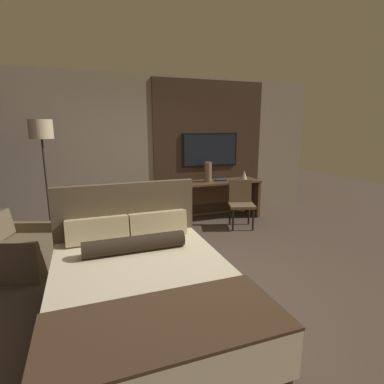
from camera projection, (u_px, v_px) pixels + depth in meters
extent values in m
plane|color=#4C3D33|center=(193.00, 282.00, 3.66)|extent=(16.00, 16.00, 0.00)
cube|color=gray|center=(147.00, 151.00, 5.74)|extent=(7.20, 0.06, 2.80)
cube|color=#3D2B1E|center=(209.00, 149.00, 6.13)|extent=(2.34, 0.03, 2.70)
cube|color=#33281E|center=(148.00, 323.00, 2.72)|extent=(1.57, 2.07, 0.22)
cube|color=beige|center=(146.00, 294.00, 2.66)|extent=(1.62, 2.13, 0.36)
cube|color=#422D1E|center=(167.00, 322.00, 1.98)|extent=(1.63, 0.75, 0.02)
cube|color=brown|center=(127.00, 232.00, 3.63)|extent=(1.65, 0.08, 1.21)
cube|color=#C6B284|center=(98.00, 230.00, 3.36)|extent=(0.68, 0.23, 0.31)
cube|color=#C6B284|center=(158.00, 223.00, 3.59)|extent=(0.68, 0.23, 0.31)
cylinder|color=#2D2319|center=(135.00, 244.00, 3.11)|extent=(1.05, 0.17, 0.17)
cube|color=brown|center=(215.00, 182.00, 5.99)|extent=(1.84, 0.56, 0.03)
cube|color=brown|center=(173.00, 205.00, 5.78)|extent=(0.06, 0.50, 0.75)
cube|color=brown|center=(253.00, 197.00, 6.37)|extent=(0.06, 0.50, 0.75)
cube|color=brown|center=(210.00, 195.00, 6.30)|extent=(1.72, 0.02, 0.37)
cube|color=black|center=(210.00, 150.00, 6.11)|extent=(1.19, 0.04, 0.67)
cube|color=black|center=(210.00, 150.00, 6.09)|extent=(1.12, 0.01, 0.62)
cube|color=brown|center=(242.00, 205.00, 5.54)|extent=(0.57, 0.56, 0.05)
cube|color=brown|center=(240.00, 191.00, 5.67)|extent=(0.43, 0.23, 0.42)
cylinder|color=black|center=(233.00, 220.00, 5.41)|extent=(0.04, 0.04, 0.40)
cylinder|color=black|center=(253.00, 220.00, 5.42)|extent=(0.04, 0.04, 0.40)
cylinder|color=black|center=(230.00, 214.00, 5.75)|extent=(0.04, 0.04, 0.40)
cylinder|color=black|center=(249.00, 214.00, 5.76)|extent=(0.04, 0.04, 0.40)
cube|color=brown|center=(23.00, 255.00, 3.95)|extent=(0.96, 0.86, 0.39)
cube|color=brown|center=(6.00, 263.00, 3.57)|extent=(0.79, 0.35, 0.53)
cube|color=brown|center=(36.00, 240.00, 4.29)|extent=(0.79, 0.35, 0.53)
cylinder|color=#282623|center=(53.00, 244.00, 4.80)|extent=(0.28, 0.28, 0.03)
cylinder|color=#332D28|center=(48.00, 193.00, 4.61)|extent=(0.03, 0.03, 1.72)
cylinder|color=beige|center=(41.00, 129.00, 4.41)|extent=(0.34, 0.34, 0.28)
cylinder|color=#846647|center=(208.00, 172.00, 5.89)|extent=(0.14, 0.14, 0.39)
cone|color=silver|center=(244.00, 175.00, 6.21)|extent=(0.12, 0.12, 0.18)
cube|color=navy|center=(221.00, 180.00, 6.04)|extent=(0.25, 0.20, 0.03)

